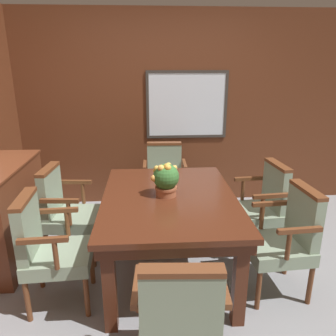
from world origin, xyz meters
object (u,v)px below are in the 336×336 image
object	(u,v)px
chair_head_far	(165,178)
sideboard_cabinet	(3,214)
chair_left_near	(48,247)
chair_right_near	(286,237)
potted_plant	(166,179)
chair_head_near	(180,319)
dining_table	(169,206)
chair_right_far	(262,204)
chair_left_far	(66,209)

from	to	relation	value
chair_head_far	sideboard_cabinet	size ratio (longest dim) A/B	0.85
chair_left_near	sideboard_cabinet	xyz separation A→B (m)	(-0.60, 0.64, -0.02)
chair_right_near	potted_plant	distance (m)	1.07
chair_right_near	sideboard_cabinet	bearing A→B (deg)	-108.26
chair_head_near	chair_head_far	xyz separation A→B (m)	(0.04, 2.25, 0.00)
chair_head_near	chair_right_near	world-z (taller)	same
dining_table	chair_right_far	bearing A→B (deg)	18.96
chair_head_far	chair_right_near	bearing A→B (deg)	-56.78
dining_table	sideboard_cabinet	size ratio (longest dim) A/B	1.40
chair_right_near	chair_right_far	size ratio (longest dim) A/B	1.00
chair_right_near	chair_head_far	distance (m)	1.69
chair_left_far	chair_head_far	size ratio (longest dim) A/B	1.00
chair_right_near	chair_left_far	distance (m)	1.99
chair_head_near	potted_plant	distance (m)	1.20
chair_right_near	sideboard_cabinet	xyz separation A→B (m)	(-2.46, 0.61, -0.02)
chair_head_near	chair_left_far	world-z (taller)	same
chair_head_far	sideboard_cabinet	distance (m)	1.77
chair_head_near	chair_right_far	size ratio (longest dim) A/B	1.00
chair_left_near	chair_right_near	size ratio (longest dim) A/B	1.00
chair_head_near	chair_right_near	xyz separation A→B (m)	(0.94, 0.82, 0.00)
chair_left_near	chair_right_far	size ratio (longest dim) A/B	1.00
potted_plant	sideboard_cabinet	bearing A→B (deg)	168.93
chair_right_far	sideboard_cabinet	xyz separation A→B (m)	(-2.47, -0.01, -0.02)
chair_right_far	chair_left_near	bearing A→B (deg)	-76.28
chair_left_near	sideboard_cabinet	size ratio (longest dim) A/B	0.85
chair_left_near	sideboard_cabinet	bearing A→B (deg)	39.94
chair_right_near	potted_plant	xyz separation A→B (m)	(-0.95, 0.32, 0.40)
chair_head_far	potted_plant	xyz separation A→B (m)	(-0.05, -1.12, 0.40)
dining_table	chair_left_near	distance (m)	1.01
chair_left_near	chair_left_far	size ratio (longest dim) A/B	1.00
chair_right_near	sideboard_cabinet	world-z (taller)	sideboard_cabinet
chair_right_near	dining_table	bearing A→B (deg)	-112.65
chair_head_near	chair_head_far	bearing A→B (deg)	-87.80
chair_head_near	chair_right_far	distance (m)	1.73
potted_plant	sideboard_cabinet	world-z (taller)	potted_plant
chair_head_near	sideboard_cabinet	bearing A→B (deg)	-39.99
potted_plant	sideboard_cabinet	xyz separation A→B (m)	(-1.51, 0.30, -0.42)
chair_head_near	dining_table	bearing A→B (deg)	-87.66
chair_left_far	chair_right_far	bearing A→B (deg)	-85.70
chair_left_far	chair_left_near	bearing A→B (deg)	-173.60
dining_table	chair_left_far	world-z (taller)	chair_left_far
chair_head_far	sideboard_cabinet	world-z (taller)	sideboard_cabinet
chair_left_near	chair_head_far	distance (m)	1.75
chair_left_near	sideboard_cabinet	world-z (taller)	sideboard_cabinet
chair_left_far	sideboard_cabinet	xyz separation A→B (m)	(-0.58, -0.03, -0.02)
dining_table	chair_right_far	distance (m)	1.00
chair_left_near	sideboard_cabinet	distance (m)	0.88
dining_table	chair_left_near	xyz separation A→B (m)	(-0.94, -0.33, -0.15)
chair_right_far	potted_plant	distance (m)	1.09
chair_left_near	chair_right_far	distance (m)	1.99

